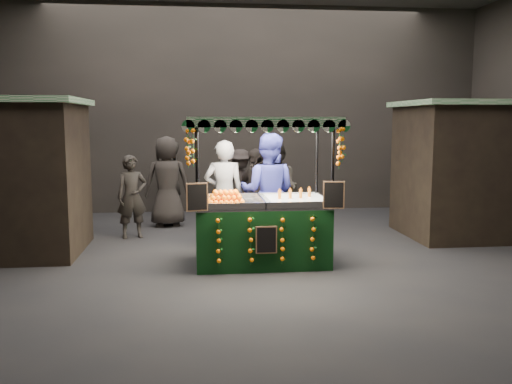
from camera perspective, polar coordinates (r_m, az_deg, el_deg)
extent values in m
plane|color=black|center=(8.90, 0.76, -7.11)|extent=(12.00, 12.00, 0.00)
cube|color=black|center=(13.59, -1.93, 8.56)|extent=(12.00, 0.10, 5.00)
cube|color=black|center=(3.72, 10.85, 11.34)|extent=(12.00, 0.10, 5.00)
cube|color=black|center=(11.49, 22.08, 1.98)|extent=(2.80, 2.00, 2.50)
cube|color=#135B25|center=(11.45, 22.40, 8.46)|extent=(3.00, 2.20, 0.10)
cube|color=black|center=(8.62, 0.56, -4.44)|extent=(2.03, 1.11, 0.92)
cube|color=silver|center=(8.54, 0.56, -1.30)|extent=(2.03, 1.11, 0.04)
cylinder|color=black|center=(7.93, -6.05, -0.80)|extent=(0.05, 0.05, 2.21)
cylinder|color=black|center=(8.19, 7.88, -0.57)|extent=(0.05, 0.05, 2.21)
cylinder|color=black|center=(8.97, -6.11, 0.16)|extent=(0.05, 0.05, 2.21)
cylinder|color=black|center=(9.20, 6.26, 0.33)|extent=(0.05, 0.05, 2.21)
cube|color=#135B25|center=(8.44, 0.57, 7.52)|extent=(2.26, 1.34, 0.07)
cube|color=white|center=(8.62, 4.21, -0.87)|extent=(0.90, 0.99, 0.07)
cube|color=black|center=(7.87, -6.11, -0.53)|extent=(0.31, 0.09, 0.41)
cube|color=black|center=(8.13, 8.05, -0.30)|extent=(0.31, 0.09, 0.41)
cube|color=black|center=(8.04, 1.08, -4.98)|extent=(0.31, 0.02, 0.41)
imported|color=gray|center=(9.56, -3.33, -0.30)|extent=(0.72, 0.50, 1.90)
imported|color=navy|center=(9.43, 1.25, -0.03)|extent=(1.17, 1.03, 2.02)
imported|color=black|center=(10.72, -12.71, -0.48)|extent=(0.67, 0.54, 1.58)
imported|color=black|center=(10.55, 2.19, 0.27)|extent=(1.13, 1.11, 1.84)
imported|color=#2D2924|center=(11.52, 2.10, 0.57)|extent=(1.02, 0.99, 1.72)
imported|color=#2E2726|center=(12.72, -1.62, 0.90)|extent=(1.17, 1.01, 1.57)
imported|color=black|center=(11.76, -9.19, 1.10)|extent=(1.00, 0.71, 1.91)
imported|color=black|center=(11.73, 18.04, 0.07)|extent=(1.02, 1.56, 1.61)
imported|color=black|center=(13.23, -8.78, 1.44)|extent=(0.49, 0.68, 1.74)
imported|color=#2C2624|center=(10.50, -0.06, -0.12)|extent=(0.92, 1.06, 1.71)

